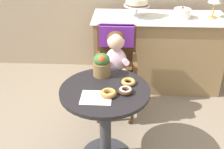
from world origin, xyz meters
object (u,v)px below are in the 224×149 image
round_layer_cake (182,13)px  seated_child (116,60)px  flower_vase (102,64)px  cafe_table (105,111)px  tiered_cake_stand (137,0)px  donut_side (108,93)px  wicker_chair (116,57)px  donut_mid (126,90)px  donut_front (128,82)px

round_layer_cake → seated_child: bearing=-136.6°
seated_child → flower_vase: size_ratio=3.63×
cafe_table → round_layer_cake: size_ratio=3.77×
seated_child → round_layer_cake: size_ratio=3.81×
tiered_cake_stand → round_layer_cake: (0.52, -0.01, -0.14)m
seated_child → tiered_cake_stand: bearing=73.3°
donut_side → flower_vase: 0.34m
wicker_chair → donut_side: wicker_chair is taller
seated_child → donut_mid: (0.10, -0.64, 0.06)m
donut_front → donut_side: 0.24m
flower_vase → donut_front: bearing=-31.0°
tiered_cake_stand → round_layer_cake: 0.54m
seated_child → flower_vase: (-0.10, -0.37, 0.15)m
cafe_table → donut_front: size_ratio=6.10×
seated_child → donut_front: bearing=-76.5°
seated_child → flower_vase: 0.41m
round_layer_cake → cafe_table: bearing=-121.7°
wicker_chair → round_layer_cake: bearing=38.5°
wicker_chair → seated_child: size_ratio=1.31×
cafe_table → wicker_chair: bearing=85.1°
cafe_table → donut_front: bearing=26.1°
donut_front → round_layer_cake: bearing=63.0°
wicker_chair → flower_vase: size_ratio=4.77×
seated_child → flower_vase: seated_child is taller
donut_front → donut_mid: 0.14m
donut_mid → tiered_cake_stand: tiered_cake_stand is taller
wicker_chair → round_layer_cake: (0.73, 0.53, 0.31)m
flower_vase → tiered_cake_stand: 1.15m
cafe_table → donut_front: donut_front is taller
tiered_cake_stand → seated_child: bearing=-106.7°
seated_child → donut_mid: 0.65m
cafe_table → seated_child: size_ratio=0.99×
donut_front → flower_vase: 0.28m
donut_front → round_layer_cake: 1.36m
wicker_chair → seated_child: 0.16m
tiered_cake_stand → donut_front: bearing=-94.2°
cafe_table → donut_front: 0.31m
cafe_table → round_layer_cake: (0.79, 1.29, 0.45)m
donut_mid → donut_front: bearing=80.6°
flower_vase → tiered_cake_stand: bearing=73.6°
wicker_chair → cafe_table: bearing=-92.5°
cafe_table → donut_side: size_ratio=5.71×
seated_child → donut_front: (0.12, -0.51, 0.06)m
wicker_chair → donut_mid: (0.10, -0.80, 0.10)m
wicker_chair → tiered_cake_stand: tiered_cake_stand is taller
donut_mid → tiered_cake_stand: (0.11, 1.35, 0.35)m
donut_front → tiered_cake_stand: 1.26m
cafe_table → round_layer_cake: 1.58m
flower_vase → round_layer_cake: 1.35m
round_layer_cake → donut_front: bearing=-117.0°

